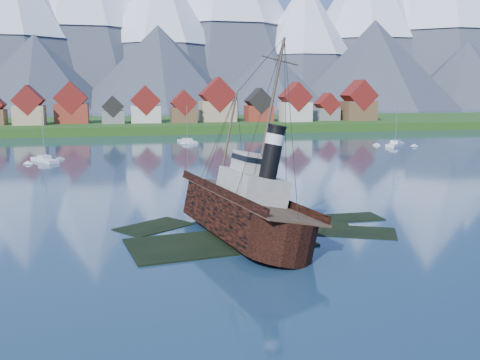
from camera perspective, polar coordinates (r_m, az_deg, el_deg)
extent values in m
plane|color=#1A344B|center=(56.69, 0.42, -6.01)|extent=(1400.00, 1400.00, 0.00)
cube|color=black|center=(54.30, -2.19, -7.08)|extent=(19.08, 11.42, 1.00)
cube|color=black|center=(62.08, 4.98, -5.03)|extent=(15.15, 9.76, 1.00)
cube|color=black|center=(65.68, 0.31, -4.09)|extent=(11.45, 9.06, 1.00)
cube|color=black|center=(59.73, 11.98, -5.83)|extent=(10.27, 8.34, 1.00)
cube|color=black|center=(61.27, -9.15, -5.33)|extent=(9.42, 8.68, 1.00)
cube|color=black|center=(66.21, 12.17, -4.26)|extent=(6.00, 4.00, 1.00)
cube|color=#174313|center=(224.01, -9.70, 5.54)|extent=(600.00, 80.00, 3.20)
cube|color=#3F3D38|center=(186.19, -9.01, 4.76)|extent=(600.00, 2.50, 2.00)
cube|color=tan|center=(205.59, -21.54, 6.45)|extent=(10.50, 9.00, 6.80)
cube|color=maroon|center=(205.43, -21.63, 7.92)|extent=(10.69, 9.18, 10.69)
cube|color=maroon|center=(209.95, -17.50, 6.78)|extent=(12.00, 8.50, 7.20)
cube|color=maroon|center=(209.80, -17.58, 8.35)|extent=(12.22, 8.67, 12.22)
cube|color=slate|center=(204.38, -13.37, 6.56)|extent=(8.00, 7.00, 4.80)
cube|color=black|center=(204.23, -13.41, 7.63)|extent=(8.15, 7.14, 8.15)
cube|color=beige|center=(207.60, -10.04, 6.94)|extent=(11.00, 9.50, 6.40)
cube|color=maroon|center=(207.44, -10.08, 8.36)|extent=(11.20, 9.69, 11.20)
cube|color=brown|center=(204.83, -6.04, 6.91)|extent=(9.50, 8.00, 5.80)
cube|color=maroon|center=(204.67, -6.06, 8.20)|extent=(9.67, 8.16, 9.67)
cube|color=tan|center=(211.84, -2.42, 7.34)|extent=(13.50, 10.00, 8.00)
cube|color=maroon|center=(211.69, -2.43, 9.08)|extent=(13.75, 10.20, 13.75)
cube|color=maroon|center=(212.47, 2.01, 7.10)|extent=(10.00, 8.50, 6.20)
cube|color=black|center=(212.32, 2.02, 8.43)|extent=(10.18, 8.67, 10.18)
cube|color=beige|center=(213.63, 5.88, 7.25)|extent=(11.50, 9.00, 7.50)
cube|color=maroon|center=(213.47, 5.91, 8.81)|extent=(11.71, 9.18, 11.71)
cube|color=slate|center=(222.65, 9.23, 6.95)|extent=(9.00, 7.50, 5.00)
cube|color=maroon|center=(222.51, 9.26, 8.01)|extent=(9.16, 7.65, 9.16)
cube|color=brown|center=(225.99, 12.51, 7.24)|extent=(12.50, 10.00, 7.80)
cube|color=maroon|center=(225.85, 12.57, 8.79)|extent=(12.73, 10.20, 12.73)
cone|color=#2D333D|center=(518.82, -23.38, 15.21)|extent=(180.00, 180.00, 150.00)
cone|color=#2D333D|center=(553.62, -16.34, 16.76)|extent=(210.00, 210.00, 180.00)
cone|color=#2D333D|center=(527.77, -8.51, 15.48)|extent=(170.00, 170.00, 145.00)
cone|color=#2D333D|center=(585.07, -1.76, 17.70)|extent=(240.00, 240.00, 200.00)
cone|color=#2D333D|center=(546.53, 6.87, 14.26)|extent=(150.00, 150.00, 125.00)
cone|color=white|center=(549.17, 6.93, 16.86)|extent=(93.00, 93.00, 75.00)
cone|color=#2D333D|center=(607.08, 13.32, 15.73)|extent=(200.00, 200.00, 170.00)
cone|color=#2D333D|center=(634.31, 20.75, 16.02)|extent=(230.00, 230.00, 190.00)
cone|color=#2D333D|center=(696.70, 24.21, 13.72)|extent=(180.00, 180.00, 155.00)
cone|color=#2D333D|center=(431.13, -20.92, 10.52)|extent=(120.00, 120.00, 58.00)
cone|color=#2D333D|center=(423.68, -8.66, 11.60)|extent=(136.00, 136.00, 66.00)
cone|color=#2D333D|center=(443.49, 3.20, 10.56)|extent=(110.00, 110.00, 50.00)
cone|color=#2D333D|center=(473.97, 14.06, 11.74)|extent=(150.00, 150.00, 75.00)
cone|color=#2D333D|center=(521.17, 22.98, 10.23)|extent=(124.00, 124.00, 60.00)
cube|color=black|center=(56.70, -0.30, -3.84)|extent=(6.43, 18.51, 3.86)
cone|color=black|center=(68.21, -2.50, -1.55)|extent=(6.43, 6.43, 6.43)
cylinder|color=black|center=(48.00, 2.13, -6.34)|extent=(6.43, 6.43, 3.86)
cube|color=#4C3826|center=(56.27, -0.30, -1.84)|extent=(6.30, 24.43, 0.23)
cube|color=black|center=(55.61, -3.41, -1.56)|extent=(0.18, 23.66, 0.83)
cube|color=black|center=(56.93, 2.73, -1.29)|extent=(0.18, 23.66, 0.83)
cube|color=#ADA89E|center=(54.69, 0.01, -0.70)|extent=(4.78, 7.81, 2.76)
cube|color=#ADA89E|center=(55.20, -0.20, 1.90)|extent=(3.31, 3.67, 2.02)
cylinder|color=black|center=(51.19, 0.77, 3.06)|extent=(1.74, 1.74, 5.14)
cylinder|color=silver|center=(51.06, 0.78, 4.49)|extent=(1.84, 1.84, 1.01)
cylinder|color=#473828|center=(62.59, -1.78, 4.50)|extent=(0.26, 0.26, 11.02)
cylinder|color=#473828|center=(52.92, 0.24, 9.15)|extent=(0.29, 0.29, 11.94)
cube|color=silver|center=(122.22, -20.11, 1.88)|extent=(6.69, 8.82, 1.20)
cube|color=silver|center=(122.10, -20.13, 2.32)|extent=(3.02, 3.19, 0.70)
cylinder|color=gray|center=(121.64, -20.26, 4.58)|extent=(0.14, 0.14, 10.40)
cube|color=silver|center=(153.35, 16.23, 3.53)|extent=(8.57, 8.27, 1.35)
cube|color=silver|center=(153.25, 16.25, 3.93)|extent=(3.38, 3.36, 0.78)
cylinder|color=gray|center=(152.85, 16.34, 5.96)|extent=(0.16, 0.16, 11.66)
cube|color=silver|center=(157.11, -5.64, 4.00)|extent=(4.94, 9.98, 1.16)
cube|color=silver|center=(157.03, -5.64, 4.33)|extent=(2.78, 3.18, 0.68)
cylinder|color=gray|center=(156.67, -5.67, 6.04)|extent=(0.14, 0.14, 10.07)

